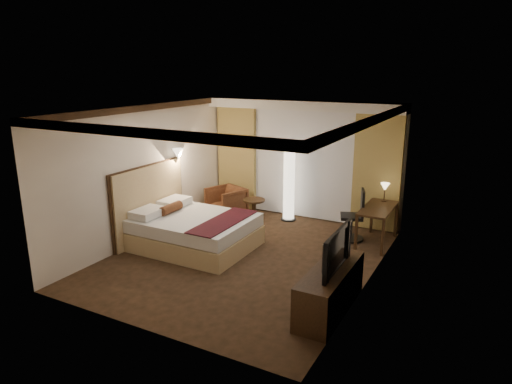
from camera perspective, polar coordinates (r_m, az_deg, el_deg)
The scene contains 21 objects.
floor at distance 8.52m, azimuth -1.28°, elevation -8.11°, with size 4.50×5.50×0.01m, color black.
ceiling at distance 7.85m, azimuth -1.40°, elevation 10.29°, with size 4.50×5.50×0.01m, color white.
back_wall at distance 10.50m, azimuth 6.07°, elevation 4.04°, with size 4.50×0.02×2.70m, color beige.
left_wall at distance 9.36m, azimuth -13.43°, elevation 2.32°, with size 0.02×5.50×2.70m, color beige.
right_wall at distance 7.28m, azimuth 14.28°, elevation -1.41°, with size 0.02×5.50×2.70m, color beige.
crown_molding at distance 7.86m, azimuth -1.40°, elevation 9.85°, with size 4.50×5.50×0.12m, color black, non-canonical shape.
soffit at distance 10.10m, azimuth 5.72°, elevation 10.77°, with size 4.50×0.50×0.20m, color white.
curtain_sheer at distance 10.45m, azimuth 5.89°, elevation 3.43°, with size 2.48×0.04×2.45m, color silver.
curtain_left_drape at distance 11.14m, azimuth -2.36°, elevation 4.23°, with size 1.00×0.14×2.45m, color tan.
curtain_right_drape at distance 9.89m, azimuth 14.89°, elevation 2.31°, with size 1.00×0.14×2.45m, color tan.
wall_sconce at distance 9.82m, azimuth -9.71°, elevation 4.72°, with size 0.24×0.24×0.24m, color white, non-canonical shape.
bed at distance 8.93m, azimuth -7.62°, elevation -4.93°, with size 2.17×1.69×0.63m, color white, non-canonical shape.
headboard at distance 9.46m, azimuth -13.12°, elevation -1.30°, with size 0.12×1.99×1.50m, color tan, non-canonical shape.
armchair at distance 10.66m, azimuth -3.75°, elevation -1.08°, with size 0.75×0.70×0.77m, color #482815.
side_table at distance 10.25m, azimuth -0.25°, elevation -2.38°, with size 0.50×0.50×0.55m, color black, non-canonical shape.
floor_lamp at distance 10.31m, azimuth 4.15°, elevation 0.81°, with size 0.34×0.34×1.63m, color white, non-canonical shape.
desk at distance 9.33m, azimuth 14.87°, elevation -4.05°, with size 0.55×1.25×0.75m, color black, non-canonical shape.
desk_lamp at distance 9.62m, azimuth 15.76°, elevation -0.14°, with size 0.18×0.18×0.34m, color #FFD899, non-canonical shape.
office_chair at distance 9.35m, azimuth 11.87°, elevation -2.80°, with size 0.51×0.51×1.06m, color black, non-canonical shape.
dresser at distance 6.74m, azimuth 9.25°, elevation -11.92°, with size 0.50×1.66×0.65m, color black, non-canonical shape.
television at distance 6.48m, azimuth 9.24°, elevation -6.82°, with size 1.11×0.64×0.14m, color black.
Camera 1 is at (3.85, -6.81, 3.38)m, focal length 32.00 mm.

